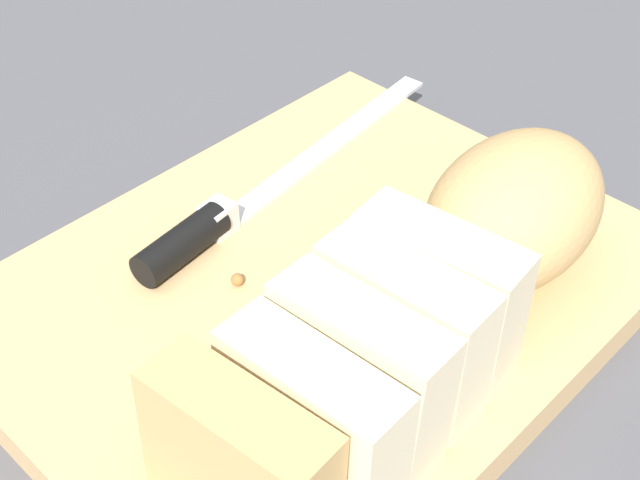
% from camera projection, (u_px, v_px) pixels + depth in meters
% --- Properties ---
extents(ground_plane, '(3.00, 3.00, 0.00)m').
position_uv_depth(ground_plane, '(320.00, 307.00, 0.54)').
color(ground_plane, '#4C4C51').
extents(cutting_board, '(0.39, 0.31, 0.02)m').
position_uv_depth(cutting_board, '(320.00, 293.00, 0.54)').
color(cutting_board, tan).
rests_on(cutting_board, ground_plane).
extents(bread_loaf, '(0.32, 0.11, 0.08)m').
position_uv_depth(bread_loaf, '(437.00, 289.00, 0.46)').
color(bread_loaf, tan).
rests_on(bread_loaf, cutting_board).
extents(bread_knife, '(0.29, 0.04, 0.02)m').
position_uv_depth(bread_knife, '(223.00, 216.00, 0.56)').
color(bread_knife, silver).
rests_on(bread_knife, cutting_board).
extents(crumb_near_knife, '(0.01, 0.01, 0.01)m').
position_uv_depth(crumb_near_knife, '(238.00, 280.00, 0.52)').
color(crumb_near_knife, '#996633').
rests_on(crumb_near_knife, cutting_board).
extents(crumb_near_loaf, '(0.01, 0.01, 0.01)m').
position_uv_depth(crumb_near_loaf, '(294.00, 280.00, 0.52)').
color(crumb_near_loaf, '#996633').
rests_on(crumb_near_loaf, cutting_board).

